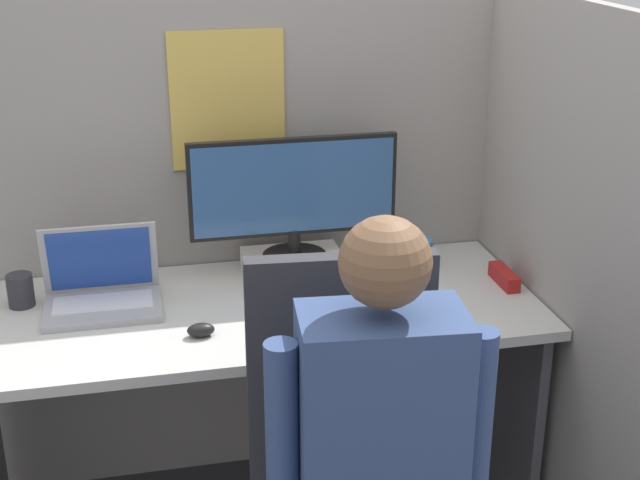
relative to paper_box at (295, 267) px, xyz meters
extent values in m
cube|color=gray|center=(-0.16, 0.18, 0.01)|extent=(2.13, 0.04, 1.59)
cube|color=gold|center=(-0.17, 0.15, 0.49)|extent=(0.34, 0.01, 0.41)
cube|color=gray|center=(0.68, -0.25, 0.01)|extent=(0.04, 1.31, 1.59)
cube|color=#B7B7B2|center=(-0.16, -0.18, -0.04)|extent=(1.63, 0.67, 0.03)
cube|color=#4C4C51|center=(0.62, -0.18, -0.42)|extent=(0.03, 0.57, 0.72)
cube|color=white|center=(0.00, 0.00, 0.00)|extent=(0.30, 0.25, 0.06)
cylinder|color=black|center=(0.00, 0.00, 0.04)|extent=(0.19, 0.19, 0.01)
cylinder|color=black|center=(0.00, 0.00, 0.08)|extent=(0.04, 0.04, 0.08)
cube|color=black|center=(0.00, 0.00, 0.25)|extent=(0.62, 0.02, 0.29)
cube|color=#2D5184|center=(0.00, -0.01, 0.25)|extent=(0.59, 0.00, 0.27)
cube|color=#99999E|center=(-0.57, -0.13, -0.02)|extent=(0.32, 0.22, 0.02)
cube|color=silver|center=(-0.57, -0.11, -0.01)|extent=(0.27, 0.12, 0.00)
cube|color=#99999E|center=(-0.57, -0.05, 0.10)|extent=(0.32, 0.06, 0.21)
cube|color=#1E3D93|center=(-0.57, -0.05, 0.10)|extent=(0.28, 0.05, 0.19)
ellipsoid|color=black|center=(-0.32, -0.34, -0.01)|extent=(0.07, 0.04, 0.04)
cube|color=#A31919|center=(0.60, -0.19, -0.01)|extent=(0.04, 0.15, 0.04)
cone|color=orange|center=(-0.08, -0.40, -0.01)|extent=(0.04, 0.11, 0.04)
cylinder|color=green|center=(-0.08, -0.33, -0.01)|extent=(0.02, 0.02, 0.02)
cube|color=#2D2D33|center=(-0.02, -0.67, -0.01)|extent=(0.44, 0.09, 0.64)
cube|color=#334775|center=(0.00, -0.93, 0.03)|extent=(0.36, 0.23, 0.50)
sphere|color=brown|center=(0.00, -0.93, 0.39)|extent=(0.18, 0.18, 0.18)
cylinder|color=#334775|center=(-0.20, -0.91, 0.03)|extent=(0.07, 0.07, 0.40)
cylinder|color=#334775|center=(0.21, -0.95, 0.03)|extent=(0.07, 0.07, 0.40)
cylinder|color=teal|center=(0.39, -0.01, 0.01)|extent=(0.08, 0.08, 0.09)
cylinder|color=#28282D|center=(-0.79, -0.04, 0.02)|extent=(0.07, 0.07, 0.09)
camera|label=1|loc=(-0.46, -2.44, 1.05)|focal=50.00mm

